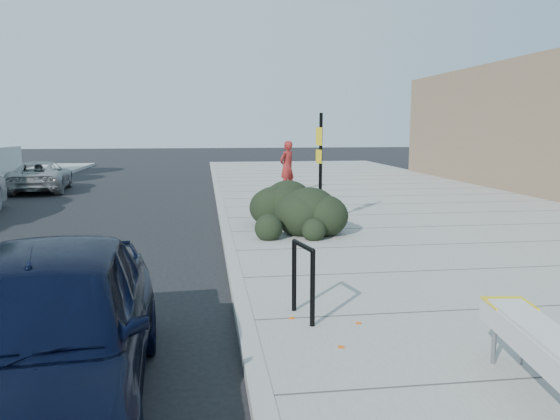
{
  "coord_description": "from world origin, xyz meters",
  "views": [
    {
      "loc": [
        -0.48,
        -8.66,
        2.6
      ],
      "look_at": [
        0.96,
        1.7,
        1.0
      ],
      "focal_mm": 35.0,
      "sensor_mm": 36.0,
      "label": 1
    }
  ],
  "objects_px": {
    "bike_rack": "(303,273)",
    "sign_post": "(320,161)",
    "suv_silver": "(41,176)",
    "sedan_navy": "(41,334)",
    "bench": "(548,348)",
    "pedestrian": "(287,166)"
  },
  "relations": [
    {
      "from": "bike_rack",
      "to": "sign_post",
      "type": "relative_size",
      "value": 0.35
    },
    {
      "from": "suv_silver",
      "to": "sedan_navy",
      "type": "bearing_deg",
      "value": 99.12
    },
    {
      "from": "bench",
      "to": "sign_post",
      "type": "relative_size",
      "value": 0.78
    },
    {
      "from": "sign_post",
      "to": "bike_rack",
      "type": "bearing_deg",
      "value": -118.09
    },
    {
      "from": "bench",
      "to": "bike_rack",
      "type": "height_order",
      "value": "bike_rack"
    },
    {
      "from": "sedan_navy",
      "to": "pedestrian",
      "type": "distance_m",
      "value": 16.28
    },
    {
      "from": "bench",
      "to": "sign_post",
      "type": "bearing_deg",
      "value": 98.0
    },
    {
      "from": "suv_silver",
      "to": "pedestrian",
      "type": "relative_size",
      "value": 2.3
    },
    {
      "from": "sedan_navy",
      "to": "sign_post",
      "type": "bearing_deg",
      "value": 60.0
    },
    {
      "from": "bench",
      "to": "bike_rack",
      "type": "xyz_separation_m",
      "value": [
        -1.75,
        2.46,
        0.08
      ]
    },
    {
      "from": "bench",
      "to": "bike_rack",
      "type": "distance_m",
      "value": 3.03
    },
    {
      "from": "sign_post",
      "to": "suv_silver",
      "type": "xyz_separation_m",
      "value": [
        -9.52,
        9.54,
        -1.11
      ]
    },
    {
      "from": "pedestrian",
      "to": "suv_silver",
      "type": "bearing_deg",
      "value": -56.67
    },
    {
      "from": "suv_silver",
      "to": "bench",
      "type": "bearing_deg",
      "value": 110.24
    },
    {
      "from": "sedan_navy",
      "to": "bench",
      "type": "bearing_deg",
      "value": -11.36
    },
    {
      "from": "bench",
      "to": "sedan_navy",
      "type": "xyz_separation_m",
      "value": [
        -4.43,
        0.59,
        0.14
      ]
    },
    {
      "from": "suv_silver",
      "to": "pedestrian",
      "type": "distance_m",
      "value": 10.09
    },
    {
      "from": "bike_rack",
      "to": "sign_post",
      "type": "distance_m",
      "value": 7.27
    },
    {
      "from": "sign_post",
      "to": "suv_silver",
      "type": "relative_size",
      "value": 0.63
    },
    {
      "from": "sign_post",
      "to": "pedestrian",
      "type": "relative_size",
      "value": 1.46
    },
    {
      "from": "sedan_navy",
      "to": "bike_rack",
      "type": "bearing_deg",
      "value": 31.25
    },
    {
      "from": "bench",
      "to": "sedan_navy",
      "type": "distance_m",
      "value": 4.47
    }
  ]
}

